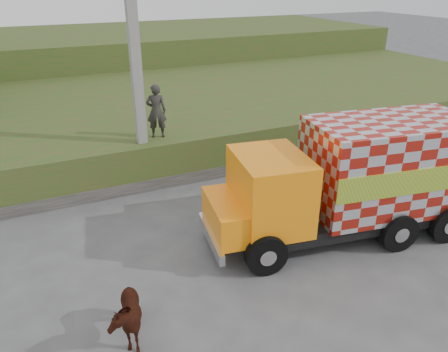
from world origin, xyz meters
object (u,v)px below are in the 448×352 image
utility_pole (136,61)px  cargo_truck (355,179)px  pedestrian (156,111)px  cow (124,314)px

utility_pole → cargo_truck: size_ratio=1.11×
cargo_truck → pedestrian: size_ratio=4.07×
utility_pole → cargo_truck: (4.21, -5.29, -2.47)m
cow → utility_pole: bearing=79.4°
utility_pole → cargo_truck: bearing=-51.5°
cargo_truck → cow: size_ratio=5.14×
utility_pole → cow: size_ratio=5.69×
utility_pole → cargo_truck: utility_pole is taller
pedestrian → cargo_truck: bearing=139.0°
cow → pedestrian: 7.62m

